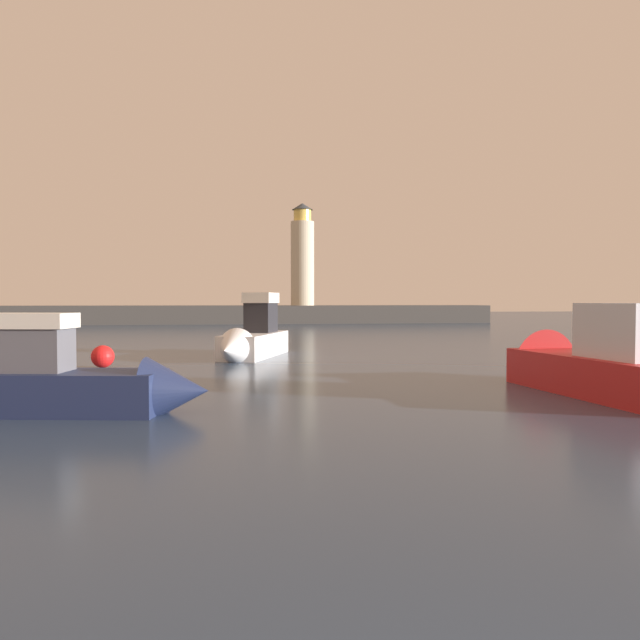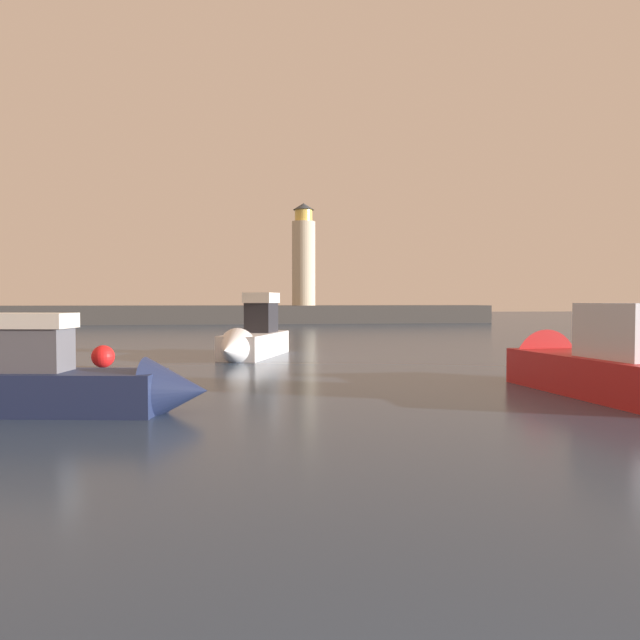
# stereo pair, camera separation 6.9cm
# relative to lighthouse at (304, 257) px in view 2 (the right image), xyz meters

# --- Properties ---
(ground_plane) EXTENTS (228.26, 228.26, 0.00)m
(ground_plane) POSITION_rel_lighthouse_xyz_m (-7.66, -38.04, -8.61)
(ground_plane) COLOR #2D3D51
(breakwater) EXTENTS (64.35, 6.14, 2.32)m
(breakwater) POSITION_rel_lighthouse_xyz_m (-7.66, 0.00, -7.45)
(breakwater) COLOR #423F3D
(breakwater) RESTS_ON ground_plane
(lighthouse) EXTENTS (3.03, 3.03, 13.28)m
(lighthouse) POSITION_rel_lighthouse_xyz_m (0.00, 0.00, 0.00)
(lighthouse) COLOR beige
(lighthouse) RESTS_ON breakwater
(motorboat_0) EXTENTS (4.45, 7.90, 3.64)m
(motorboat_0) POSITION_rel_lighthouse_xyz_m (-8.25, -46.61, -7.62)
(motorboat_0) COLOR white
(motorboat_0) RESTS_ON ground_plane
(motorboat_1) EXTENTS (6.56, 2.84, 2.88)m
(motorboat_1) POSITION_rel_lighthouse_xyz_m (-13.01, -61.38, -7.79)
(motorboat_1) COLOR #1E284C
(motorboat_1) RESTS_ON ground_plane
(motorboat_3) EXTENTS (3.24, 8.98, 3.41)m
(motorboat_3) POSITION_rel_lighthouse_xyz_m (2.02, -59.49, -7.73)
(motorboat_3) COLOR #B21E1E
(motorboat_3) RESTS_ON ground_plane
(mooring_buoy) EXTENTS (0.98, 0.98, 0.98)m
(mooring_buoy) POSITION_rel_lighthouse_xyz_m (-14.81, -50.46, -8.11)
(mooring_buoy) COLOR red
(mooring_buoy) RESTS_ON ground_plane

